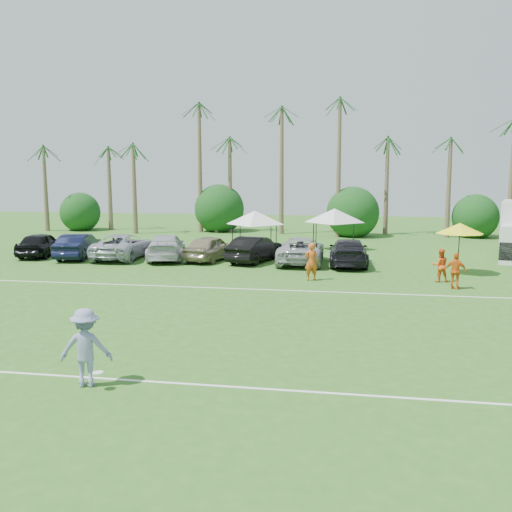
# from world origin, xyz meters

# --- Properties ---
(ground) EXTENTS (120.00, 120.00, 0.00)m
(ground) POSITION_xyz_m (0.00, 0.00, 0.00)
(ground) COLOR #2E601D
(ground) RESTS_ON ground
(field_lines) EXTENTS (80.00, 12.10, 0.01)m
(field_lines) POSITION_xyz_m (0.00, 8.00, 0.01)
(field_lines) COLOR white
(field_lines) RESTS_ON ground
(palm_tree_0) EXTENTS (2.40, 2.40, 8.90)m
(palm_tree_0) POSITION_xyz_m (-22.00, 38.00, 7.48)
(palm_tree_0) COLOR brown
(palm_tree_0) RESTS_ON ground
(palm_tree_1) EXTENTS (2.40, 2.40, 9.90)m
(palm_tree_1) POSITION_xyz_m (-17.00, 38.00, 8.35)
(palm_tree_1) COLOR brown
(palm_tree_1) RESTS_ON ground
(palm_tree_2) EXTENTS (2.40, 2.40, 10.90)m
(palm_tree_2) POSITION_xyz_m (-12.00, 38.00, 9.21)
(palm_tree_2) COLOR brown
(palm_tree_2) RESTS_ON ground
(palm_tree_3) EXTENTS (2.40, 2.40, 11.90)m
(palm_tree_3) POSITION_xyz_m (-8.00, 38.00, 10.06)
(palm_tree_3) COLOR brown
(palm_tree_3) RESTS_ON ground
(palm_tree_4) EXTENTS (2.40, 2.40, 8.90)m
(palm_tree_4) POSITION_xyz_m (-4.00, 38.00, 7.48)
(palm_tree_4) COLOR brown
(palm_tree_4) RESTS_ON ground
(palm_tree_5) EXTENTS (2.40, 2.40, 9.90)m
(palm_tree_5) POSITION_xyz_m (0.00, 38.00, 8.35)
(palm_tree_5) COLOR brown
(palm_tree_5) RESTS_ON ground
(palm_tree_6) EXTENTS (2.40, 2.40, 10.90)m
(palm_tree_6) POSITION_xyz_m (4.00, 38.00, 9.21)
(palm_tree_6) COLOR brown
(palm_tree_6) RESTS_ON ground
(palm_tree_7) EXTENTS (2.40, 2.40, 11.90)m
(palm_tree_7) POSITION_xyz_m (8.00, 38.00, 10.06)
(palm_tree_7) COLOR brown
(palm_tree_7) RESTS_ON ground
(palm_tree_8) EXTENTS (2.40, 2.40, 8.90)m
(palm_tree_8) POSITION_xyz_m (13.00, 38.00, 7.48)
(palm_tree_8) COLOR brown
(palm_tree_8) RESTS_ON ground
(palm_tree_9) EXTENTS (2.40, 2.40, 9.90)m
(palm_tree_9) POSITION_xyz_m (18.00, 38.00, 8.35)
(palm_tree_9) COLOR brown
(palm_tree_9) RESTS_ON ground
(bush_tree_0) EXTENTS (4.00, 4.00, 4.00)m
(bush_tree_0) POSITION_xyz_m (-19.00, 39.00, 1.80)
(bush_tree_0) COLOR brown
(bush_tree_0) RESTS_ON ground
(bush_tree_1) EXTENTS (4.00, 4.00, 4.00)m
(bush_tree_1) POSITION_xyz_m (-6.00, 39.00, 1.80)
(bush_tree_1) COLOR brown
(bush_tree_1) RESTS_ON ground
(bush_tree_2) EXTENTS (4.00, 4.00, 4.00)m
(bush_tree_2) POSITION_xyz_m (6.00, 39.00, 1.80)
(bush_tree_2) COLOR brown
(bush_tree_2) RESTS_ON ground
(bush_tree_3) EXTENTS (4.00, 4.00, 4.00)m
(bush_tree_3) POSITION_xyz_m (16.00, 39.00, 1.80)
(bush_tree_3) COLOR brown
(bush_tree_3) RESTS_ON ground
(sideline_player_a) EXTENTS (0.80, 0.67, 1.88)m
(sideline_player_a) POSITION_xyz_m (4.05, 16.67, 0.94)
(sideline_player_a) COLOR #D15317
(sideline_player_a) RESTS_ON ground
(sideline_player_b) EXTENTS (0.87, 0.72, 1.64)m
(sideline_player_b) POSITION_xyz_m (10.35, 17.35, 0.82)
(sideline_player_b) COLOR #E85619
(sideline_player_b) RESTS_ON ground
(sideline_player_c) EXTENTS (1.08, 0.74, 1.69)m
(sideline_player_c) POSITION_xyz_m (10.80, 15.65, 0.85)
(sideline_player_c) COLOR orange
(sideline_player_c) RESTS_ON ground
(canopy_tent_left) EXTENTS (4.00, 4.00, 3.24)m
(canopy_tent_left) POSITION_xyz_m (-0.52, 26.63, 2.78)
(canopy_tent_left) COLOR black
(canopy_tent_left) RESTS_ON ground
(canopy_tent_right) EXTENTS (4.15, 4.15, 3.36)m
(canopy_tent_right) POSITION_xyz_m (4.78, 28.26, 2.88)
(canopy_tent_right) COLOR black
(canopy_tent_right) RESTS_ON ground
(market_umbrella) EXTENTS (2.44, 2.44, 2.72)m
(market_umbrella) POSITION_xyz_m (11.60, 19.74, 2.44)
(market_umbrella) COLOR black
(market_umbrella) RESTS_ON ground
(frisbee_player) EXTENTS (1.42, 1.00, 2.00)m
(frisbee_player) POSITION_xyz_m (-0.46, 1.48, 1.00)
(frisbee_player) COLOR #7B81AF
(frisbee_player) RESTS_ON ground
(parked_car_0) EXTENTS (2.36, 4.74, 1.55)m
(parked_car_0) POSITION_xyz_m (-13.66, 21.99, 0.78)
(parked_car_0) COLOR black
(parked_car_0) RESTS_ON ground
(parked_car_1) EXTENTS (2.23, 4.88, 1.55)m
(parked_car_1) POSITION_xyz_m (-10.87, 21.61, 0.78)
(parked_car_1) COLOR black
(parked_car_1) RESTS_ON ground
(parked_car_2) EXTENTS (2.79, 5.68, 1.55)m
(parked_car_2) POSITION_xyz_m (-8.09, 21.94, 0.78)
(parked_car_2) COLOR #9EA1AC
(parked_car_2) RESTS_ON ground
(parked_car_3) EXTENTS (3.39, 5.71, 1.55)m
(parked_car_3) POSITION_xyz_m (-5.31, 22.03, 0.78)
(parked_car_3) COLOR #B8B8BD
(parked_car_3) RESTS_ON ground
(parked_car_4) EXTENTS (2.84, 4.86, 1.55)m
(parked_car_4) POSITION_xyz_m (-2.52, 22.17, 0.78)
(parked_car_4) COLOR gray
(parked_car_4) RESTS_ON ground
(parked_car_5) EXTENTS (2.88, 4.98, 1.55)m
(parked_car_5) POSITION_xyz_m (0.26, 22.07, 0.78)
(parked_car_5) COLOR black
(parked_car_5) RESTS_ON ground
(parked_car_6) EXTENTS (2.71, 5.65, 1.55)m
(parked_car_6) POSITION_xyz_m (3.05, 21.97, 0.78)
(parked_car_6) COLOR #A5A7AC
(parked_car_6) RESTS_ON ground
(parked_car_7) EXTENTS (2.38, 5.43, 1.55)m
(parked_car_7) POSITION_xyz_m (5.83, 21.72, 0.78)
(parked_car_7) COLOR black
(parked_car_7) RESTS_ON ground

